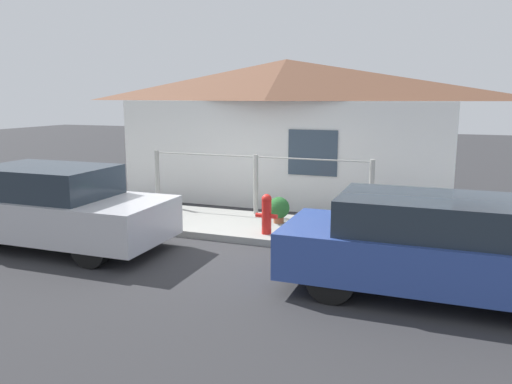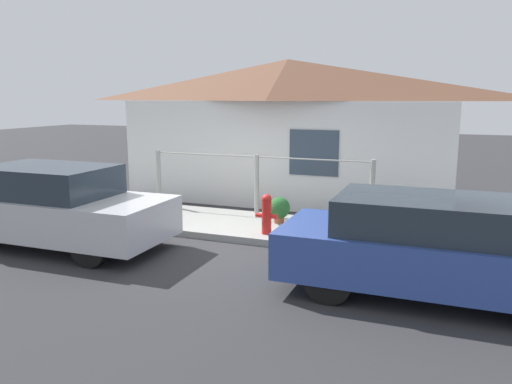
% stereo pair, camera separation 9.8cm
% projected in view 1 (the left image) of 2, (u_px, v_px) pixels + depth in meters
% --- Properties ---
extents(ground_plane, '(60.00, 60.00, 0.00)m').
position_uv_depth(ground_plane, '(220.00, 242.00, 8.99)').
color(ground_plane, '#2D2D30').
extents(sidewalk, '(24.00, 1.96, 0.13)m').
position_uv_depth(sidewalk, '(241.00, 225.00, 9.88)').
color(sidewalk, gray).
rests_on(sidewalk, ground_plane).
extents(house, '(8.20, 2.23, 3.45)m').
position_uv_depth(house, '(285.00, 89.00, 11.90)').
color(house, white).
rests_on(house, ground_plane).
extents(fence, '(4.90, 0.10, 1.26)m').
position_uv_depth(fence, '(256.00, 181.00, 10.50)').
color(fence, '#999993').
rests_on(fence, sidewalk).
extents(car_left, '(4.01, 1.71, 1.40)m').
position_uv_depth(car_left, '(54.00, 207.00, 8.59)').
color(car_left, '#B7B7BC').
rests_on(car_left, ground_plane).
extents(car_right, '(4.03, 1.65, 1.32)m').
position_uv_depth(car_right, '(435.00, 247.00, 6.44)').
color(car_right, '#2D4793').
rests_on(car_right, ground_plane).
extents(fire_hydrant, '(0.41, 0.18, 0.73)m').
position_uv_depth(fire_hydrant, '(267.00, 213.00, 8.98)').
color(fire_hydrant, red).
rests_on(fire_hydrant, sidewalk).
extents(potted_plant_near_hydrant, '(0.43, 0.43, 0.52)m').
position_uv_depth(potted_plant_near_hydrant, '(279.00, 209.00, 9.78)').
color(potted_plant_near_hydrant, '#9E5638').
rests_on(potted_plant_near_hydrant, sidewalk).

